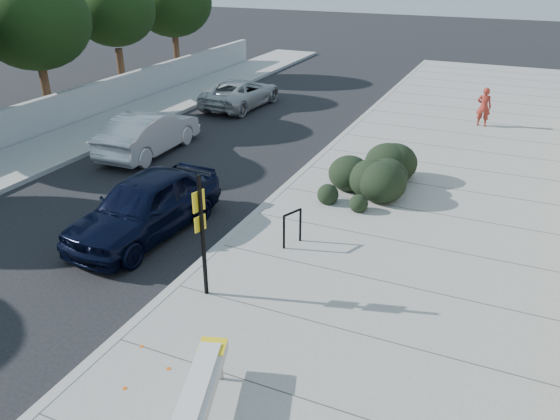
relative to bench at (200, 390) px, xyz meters
The scene contains 16 objects.
ground 3.95m from the bench, 129.91° to the left, with size 120.00×120.00×0.00m, color black.
sidewalk_near 8.59m from the bench, 68.77° to the left, with size 11.20×50.00×0.15m, color gray.
sidewalk_far 14.43m from the bench, 146.35° to the left, with size 3.00×50.00×0.15m, color gray.
curb_near 8.39m from the bench, 107.37° to the left, with size 0.22×50.00×0.17m, color #9E9E99.
curb_far 13.20m from the bench, 142.74° to the left, with size 0.22×50.00×0.17m, color #9E9E99.
tree_far_d 19.52m from the bench, 141.37° to the left, with size 4.60×4.60×6.16m.
tree_far_e 22.93m from the bench, 131.44° to the left, with size 4.00×4.00×5.90m.
tree_far_f 26.84m from the bench, 124.30° to the left, with size 4.40×4.40×6.07m.
bench is the anchor object (origin of this frame).
bike_rack 5.78m from the bench, 98.51° to the left, with size 0.28×0.58×0.91m.
sign_post 3.59m from the bench, 119.80° to the left, with size 0.14×0.31×2.73m.
hedge 9.99m from the bench, 90.49° to the left, with size 1.78×3.56×1.33m, color black.
sedan_navy 6.83m from the bench, 133.33° to the left, with size 1.92×4.78×1.63m, color black.
wagon_silver 13.38m from the bench, 129.42° to the left, with size 1.62×4.65×1.53m, color silver.
suv_silver 19.55m from the bench, 115.77° to the left, with size 2.20×4.77×1.32m, color #AAADB0.
pedestrian 18.60m from the bench, 82.50° to the left, with size 0.59×0.39×1.61m, color maroon.
Camera 1 is at (6.21, -8.32, 6.78)m, focal length 35.00 mm.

